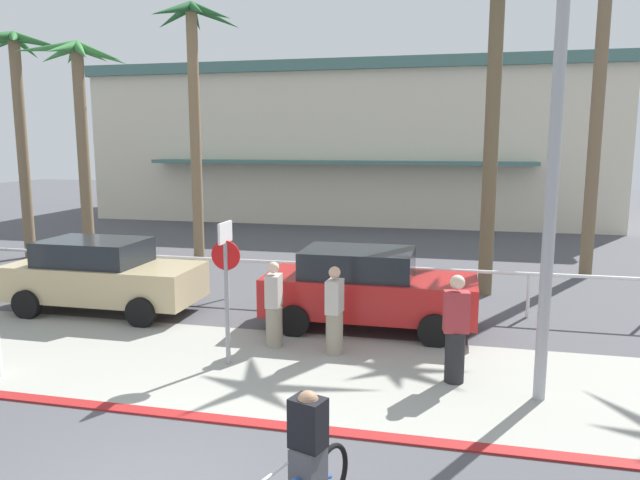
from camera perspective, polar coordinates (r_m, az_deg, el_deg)
name	(u,v)px	position (r m, az deg, el deg)	size (l,w,h in m)	color
ground_plane	(333,290)	(16.03, 1.22, -4.77)	(80.00, 80.00, 0.00)	#4C4C51
sidewalk_strip	(265,368)	(10.68, -5.30, -12.11)	(44.00, 4.00, 0.02)	#9E9E93
curb_paint	(221,419)	(8.96, -9.48, -16.55)	(44.00, 0.24, 0.03)	maroon
building_backdrop	(356,143)	(33.06, 3.48, 9.19)	(25.75, 12.16, 7.62)	beige
rail_fence	(320,271)	(14.42, 0.01, -2.94)	(19.29, 0.08, 1.04)	white
stop_sign_bike_lane	(226,272)	(10.47, -8.96, -3.08)	(0.52, 0.56, 2.56)	gray
streetlight_curb	(559,115)	(9.04, 21.88, 11.01)	(0.24, 2.54, 7.50)	#9EA0A5
palm_tree_1	(17,91)	(22.47, -26.96, 12.60)	(3.32, 3.53, 7.45)	#756047
palm_tree_2	(80,96)	(20.26, -21.99, 12.61)	(2.88, 3.17, 6.96)	#756047
palm_tree_3	(193,74)	(20.52, -12.02, 15.26)	(3.03, 3.31, 8.35)	#846B4C
palm_tree_4	(496,61)	(15.76, 16.52, 16.04)	(3.20, 2.97, 8.19)	brown
palm_tree_5	(603,22)	(19.22, 25.46, 18.33)	(2.74, 2.72, 10.05)	#756047
car_tan_1	(103,275)	(14.71, -20.06, -3.15)	(4.40, 2.02, 1.69)	tan
car_red_2	(367,288)	(12.64, 4.50, -4.59)	(4.40, 2.02, 1.69)	red
cyclist_blue_0	(306,465)	(6.42, -1.39, -20.73)	(0.66, 1.74, 1.50)	black
pedestrian_0	(274,308)	(11.52, -4.43, -6.49)	(0.34, 0.41, 1.67)	gray
pedestrian_1	(456,333)	(10.03, 12.83, -8.67)	(0.43, 0.36, 1.81)	#232326
pedestrian_2	(334,314)	(11.08, 1.39, -7.12)	(0.34, 0.42, 1.67)	gray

